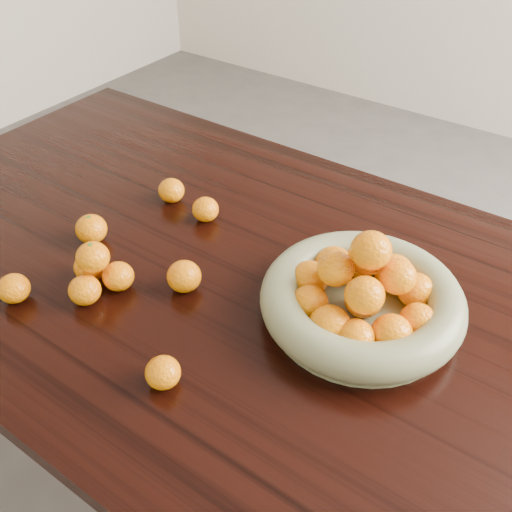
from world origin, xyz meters
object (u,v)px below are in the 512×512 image
Objects in this scene: loose_orange_0 at (91,229)px; orange_pyramid at (96,272)px; fruit_bowl at (362,297)px; dining_table at (277,322)px.

orange_pyramid is at bearing -38.21° from loose_orange_0.
fruit_bowl reaches higher than loose_orange_0.
orange_pyramid is 1.91× the size of loose_orange_0.
dining_table is at bearing 13.34° from loose_orange_0.
orange_pyramid is 0.16m from loose_orange_0.
fruit_bowl is at bearing 26.39° from orange_pyramid.
loose_orange_0 is (-0.41, -0.10, 0.12)m from dining_table.
loose_orange_0 reaches higher than dining_table.
dining_table is 29.78× the size of loose_orange_0.
dining_table is 0.21m from fruit_bowl.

